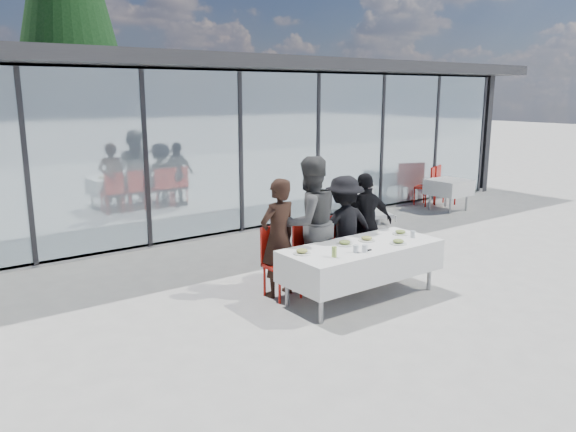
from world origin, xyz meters
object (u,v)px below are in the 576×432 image
(plate_c, at_px, (367,239))
(spare_table_right, at_px, (449,187))
(juice_bottle, at_px, (334,252))
(diner_a, at_px, (278,238))
(diner_chair_a, at_px, (279,258))
(diner_chair_c, at_px, (344,244))
(plate_extra, at_px, (398,242))
(dining_table, at_px, (362,260))
(diner_chair_d, at_px, (365,240))
(plate_a, at_px, (302,252))
(plate_b, at_px, (345,243))
(diner_c, at_px, (344,228))
(folded_eyeglasses, at_px, (367,250))
(plate_d, at_px, (400,233))
(diner_chair_b, at_px, (310,251))
(spare_chair_a, at_px, (442,183))
(diner_b, at_px, (310,223))
(diner_d, at_px, (365,224))
(lounger, at_px, (367,206))
(spare_chair_b, at_px, (429,184))

(plate_c, relative_size, spare_table_right, 0.27)
(juice_bottle, bearing_deg, spare_table_right, 26.81)
(diner_a, height_order, diner_chair_a, diner_a)
(diner_chair_c, relative_size, plate_extra, 4.20)
(dining_table, xyz_separation_m, diner_chair_d, (0.79, 0.75, -0.00))
(plate_a, distance_m, plate_b, 0.72)
(diner_c, height_order, diner_chair_c, diner_c)
(folded_eyeglasses, bearing_deg, plate_d, 19.05)
(plate_c, height_order, plate_d, same)
(diner_a, distance_m, spare_table_right, 6.96)
(diner_chair_b, distance_m, spare_chair_a, 7.09)
(diner_c, distance_m, folded_eyeglasses, 1.13)
(plate_extra, bearing_deg, diner_b, 126.29)
(plate_a, bearing_deg, juice_bottle, -56.22)
(diner_a, relative_size, plate_extra, 7.09)
(diner_d, relative_size, plate_b, 6.80)
(diner_chair_d, relative_size, plate_c, 4.20)
(plate_extra, bearing_deg, plate_c, 121.73)
(spare_chair_a, bearing_deg, folded_eyeglasses, -148.67)
(lounger, bearing_deg, diner_b, -144.06)
(diner_chair_a, xyz_separation_m, plate_c, (1.05, -0.62, 0.24))
(diner_d, height_order, plate_c, diner_d)
(plate_extra, relative_size, lounger, 0.16)
(spare_chair_a, bearing_deg, diner_chair_b, -156.26)
(diner_chair_b, distance_m, spare_chair_b, 6.80)
(diner_chair_a, height_order, diner_b, diner_b)
(diner_chair_a, relative_size, spare_chair_b, 1.00)
(plate_c, distance_m, juice_bottle, 0.94)
(diner_chair_b, bearing_deg, spare_chair_a, 23.74)
(plate_a, relative_size, plate_c, 1.00)
(diner_chair_b, distance_m, diner_c, 0.70)
(diner_chair_b, xyz_separation_m, spare_chair_a, (6.49, 2.85, 0.00))
(juice_bottle, bearing_deg, diner_chair_d, 33.03)
(plate_d, bearing_deg, plate_c, 177.31)
(diner_chair_b, height_order, spare_table_right, diner_chair_b)
(diner_a, relative_size, plate_c, 7.09)
(plate_d, xyz_separation_m, plate_extra, (-0.42, -0.34, 0.00))
(diner_d, height_order, spare_chair_a, diner_d)
(plate_c, height_order, lounger, plate_c)
(diner_d, relative_size, spare_chair_b, 1.62)
(diner_c, relative_size, plate_a, 6.78)
(plate_c, height_order, spare_chair_a, spare_chair_a)
(diner_b, xyz_separation_m, plate_c, (0.51, -0.63, -0.17))
(diner_chair_b, distance_m, plate_extra, 1.27)
(diner_chair_a, xyz_separation_m, spare_table_right, (6.57, 2.28, 0.02))
(folded_eyeglasses, distance_m, spare_table_right, 6.73)
(diner_chair_b, distance_m, plate_b, 0.67)
(plate_extra, bearing_deg, diner_chair_c, 94.70)
(diner_chair_d, distance_m, lounger, 4.03)
(spare_chair_a, bearing_deg, plate_extra, -146.17)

